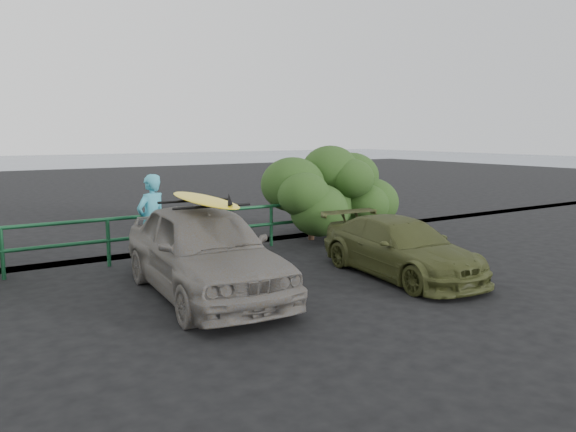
% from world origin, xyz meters
% --- Properties ---
extents(ground, '(80.00, 80.00, 0.00)m').
position_xyz_m(ground, '(0.00, 0.00, 0.00)').
color(ground, black).
extents(guardrail, '(14.00, 0.08, 1.04)m').
position_xyz_m(guardrail, '(0.00, 5.00, 0.52)').
color(guardrail, '#124124').
rests_on(guardrail, ground).
extents(shrub_right, '(3.20, 2.40, 2.19)m').
position_xyz_m(shrub_right, '(5.00, 5.50, 1.09)').
color(shrub_right, '#274619').
rests_on(shrub_right, ground).
extents(sedan, '(2.25, 4.76, 1.57)m').
position_xyz_m(sedan, '(-0.19, 1.97, 0.79)').
color(sedan, '#67625C').
rests_on(sedan, ground).
extents(olive_vehicle, '(1.92, 4.01, 1.13)m').
position_xyz_m(olive_vehicle, '(3.57, 1.07, 0.56)').
color(olive_vehicle, '#3C421D').
rests_on(olive_vehicle, ground).
extents(man, '(0.84, 0.70, 1.95)m').
position_xyz_m(man, '(-0.25, 4.41, 0.98)').
color(man, '#3CA0B5').
rests_on(man, ground).
extents(roof_rack, '(1.40, 1.04, 0.04)m').
position_xyz_m(roof_rack, '(-0.19, 1.97, 1.60)').
color(roof_rack, black).
rests_on(roof_rack, sedan).
extents(surfboard, '(0.83, 2.90, 0.08)m').
position_xyz_m(surfboard, '(-0.19, 1.97, 1.66)').
color(surfboard, yellow).
rests_on(surfboard, roof_rack).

